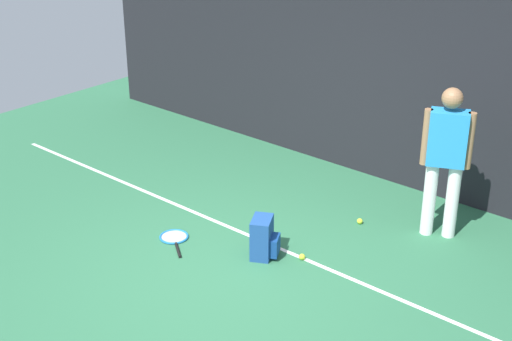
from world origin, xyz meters
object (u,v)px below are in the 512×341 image
tennis_player (446,154)px  tennis_ball_near_player (360,221)px  tennis_racket (174,238)px  backpack (263,238)px  tennis_ball_by_fence (302,257)px

tennis_player → tennis_ball_near_player: bearing=-1.2°
tennis_racket → backpack: bearing=-124.2°
tennis_ball_by_fence → tennis_racket: bearing=-157.0°
tennis_player → tennis_ball_near_player: tennis_player is taller
backpack → tennis_racket: bearing=81.7°
tennis_player → tennis_ball_near_player: (-0.78, -0.35, -0.93)m
tennis_player → backpack: (-1.17, -1.61, -0.76)m
tennis_ball_by_fence → tennis_ball_near_player: bearing=88.6°
tennis_player → tennis_ball_by_fence: tennis_player is taller
tennis_ball_by_fence → tennis_player: bearing=60.1°
tennis_player → backpack: size_ratio=3.86×
tennis_player → tennis_racket: tennis_player is taller
tennis_racket → tennis_ball_near_player: size_ratio=9.12×
backpack → tennis_ball_near_player: bearing=-45.5°
backpack → tennis_ball_by_fence: (0.36, 0.21, -0.18)m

